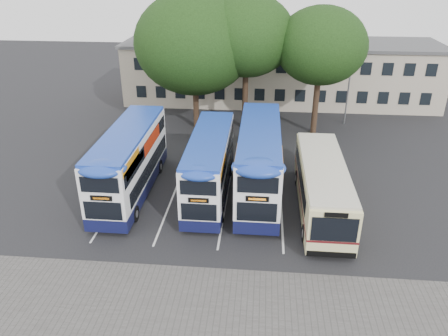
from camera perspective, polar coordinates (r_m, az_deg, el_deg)
ground at (r=24.02m, az=8.35°, el=-10.37°), size 120.00×120.00×0.00m
paving_strip at (r=20.14m, az=2.95°, el=-18.58°), size 40.00×6.00×0.01m
bay_lines at (r=28.23m, az=0.31°, el=-4.04°), size 14.12×11.00×0.01m
depot_building at (r=47.66m, az=7.28°, el=12.45°), size 32.40×8.40×6.20m
lamp_post at (r=41.08m, az=16.24°, el=12.25°), size 0.25×1.05×9.06m
tree_left at (r=38.31m, az=-3.91°, el=15.94°), size 10.11×10.11×11.79m
tree_mid at (r=37.99m, az=2.94°, el=16.89°), size 8.05×8.05×11.59m
tree_right at (r=37.64m, az=12.58°, el=15.30°), size 7.46×7.46×10.73m
bus_dd_left at (r=28.61m, az=-12.23°, el=1.14°), size 2.53×10.44×4.35m
bus_dd_mid at (r=27.78m, az=-1.88°, el=0.65°), size 2.37×9.80×4.08m
bus_dd_right at (r=27.97m, az=4.62°, el=1.28°), size 2.62×10.80×4.50m
bus_single at (r=27.00m, az=12.70°, el=-1.97°), size 2.65×10.42×3.11m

